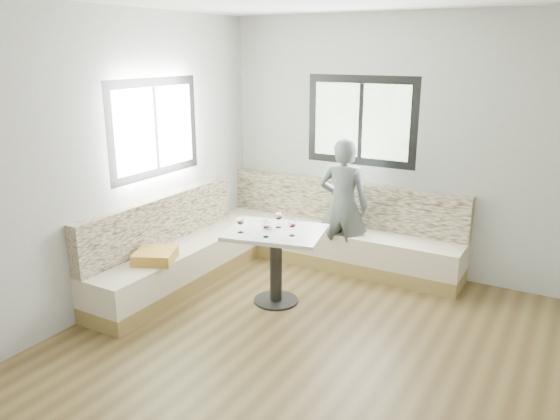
# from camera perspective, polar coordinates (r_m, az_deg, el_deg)

# --- Properties ---
(room) EXTENTS (5.01, 5.01, 2.81)m
(room) POSITION_cam_1_polar(r_m,az_deg,el_deg) (3.78, 6.26, 0.96)
(room) COLOR brown
(room) RESTS_ON ground
(banquette) EXTENTS (2.90, 2.80, 0.95)m
(banquette) POSITION_cam_1_polar(r_m,az_deg,el_deg) (6.08, -1.15, -3.63)
(banquette) COLOR olive
(banquette) RESTS_ON ground
(table) EXTENTS (1.04, 0.89, 0.75)m
(table) POSITION_cam_1_polar(r_m,az_deg,el_deg) (5.30, -0.44, -4.07)
(table) COLOR black
(table) RESTS_ON ground
(person) EXTENTS (0.60, 0.44, 1.52)m
(person) POSITION_cam_1_polar(r_m,az_deg,el_deg) (6.05, 6.61, 0.44)
(person) COLOR #4E5857
(person) RESTS_ON ground
(olive_ramekin) EXTENTS (0.09, 0.09, 0.04)m
(olive_ramekin) POSITION_cam_1_polar(r_m,az_deg,el_deg) (5.27, -1.31, -1.84)
(olive_ramekin) COLOR white
(olive_ramekin) RESTS_ON table
(wine_glass_a) EXTENTS (0.08, 0.08, 0.17)m
(wine_glass_a) POSITION_cam_1_polar(r_m,az_deg,el_deg) (5.16, -4.18, -1.12)
(wine_glass_a) COLOR white
(wine_glass_a) RESTS_ON table
(wine_glass_b) EXTENTS (0.08, 0.08, 0.17)m
(wine_glass_b) POSITION_cam_1_polar(r_m,az_deg,el_deg) (5.02, -1.49, -1.56)
(wine_glass_b) COLOR white
(wine_glass_b) RESTS_ON table
(wine_glass_c) EXTENTS (0.08, 0.08, 0.17)m
(wine_glass_c) POSITION_cam_1_polar(r_m,az_deg,el_deg) (5.06, 1.26, -1.44)
(wine_glass_c) COLOR white
(wine_glass_c) RESTS_ON table
(wine_glass_d) EXTENTS (0.08, 0.08, 0.17)m
(wine_glass_d) POSITION_cam_1_polar(r_m,az_deg,el_deg) (5.29, -0.14, -0.63)
(wine_glass_d) COLOR white
(wine_glass_d) RESTS_ON table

